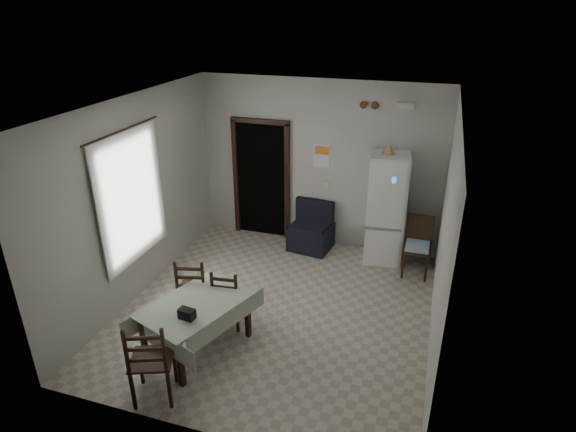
{
  "coord_description": "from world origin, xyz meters",
  "views": [
    {
      "loc": [
        1.87,
        -5.39,
        4.07
      ],
      "look_at": [
        0.0,
        0.5,
        1.25
      ],
      "focal_mm": 30.0,
      "sensor_mm": 36.0,
      "label": 1
    }
  ],
  "objects_px": {
    "dining_table": "(197,326)",
    "dining_chair_near_head": "(152,358)",
    "corner_chair": "(417,248)",
    "fridge": "(387,209)",
    "dining_chair_far_left": "(194,287)",
    "dining_chair_far_right": "(229,296)",
    "navy_seat": "(311,227)"
  },
  "relations": [
    {
      "from": "fridge",
      "to": "dining_chair_far_left",
      "type": "bearing_deg",
      "value": -138.91
    },
    {
      "from": "dining_table",
      "to": "dining_chair_near_head",
      "type": "distance_m",
      "value": 0.88
    },
    {
      "from": "fridge",
      "to": "dining_chair_near_head",
      "type": "relative_size",
      "value": 1.76
    },
    {
      "from": "corner_chair",
      "to": "dining_chair_far_right",
      "type": "relative_size",
      "value": 1.1
    },
    {
      "from": "dining_chair_far_left",
      "to": "dining_chair_far_right",
      "type": "bearing_deg",
      "value": 166.4
    },
    {
      "from": "corner_chair",
      "to": "dining_chair_near_head",
      "type": "height_order",
      "value": "dining_chair_near_head"
    },
    {
      "from": "dining_table",
      "to": "fridge",
      "type": "bearing_deg",
      "value": 78.0
    },
    {
      "from": "fridge",
      "to": "corner_chair",
      "type": "bearing_deg",
      "value": -38.22
    },
    {
      "from": "dining_chair_far_right",
      "to": "dining_chair_near_head",
      "type": "bearing_deg",
      "value": 73.72
    },
    {
      "from": "fridge",
      "to": "dining_table",
      "type": "relative_size",
      "value": 1.42
    },
    {
      "from": "dining_table",
      "to": "dining_chair_far_right",
      "type": "relative_size",
      "value": 1.49
    },
    {
      "from": "navy_seat",
      "to": "dining_chair_near_head",
      "type": "relative_size",
      "value": 0.79
    },
    {
      "from": "dining_chair_near_head",
      "to": "dining_chair_far_right",
      "type": "bearing_deg",
      "value": -120.88
    },
    {
      "from": "dining_table",
      "to": "navy_seat",
      "type": "bearing_deg",
      "value": 98.23
    },
    {
      "from": "navy_seat",
      "to": "corner_chair",
      "type": "relative_size",
      "value": 0.87
    },
    {
      "from": "dining_chair_far_right",
      "to": "dining_chair_near_head",
      "type": "distance_m",
      "value": 1.48
    },
    {
      "from": "fridge",
      "to": "navy_seat",
      "type": "distance_m",
      "value": 1.36
    },
    {
      "from": "navy_seat",
      "to": "dining_table",
      "type": "xyz_separation_m",
      "value": [
        -0.65,
        -3.01,
        -0.08
      ]
    },
    {
      "from": "fridge",
      "to": "dining_chair_far_left",
      "type": "height_order",
      "value": "fridge"
    },
    {
      "from": "dining_table",
      "to": "dining_chair_far_left",
      "type": "distance_m",
      "value": 0.7
    },
    {
      "from": "fridge",
      "to": "dining_chair_far_right",
      "type": "distance_m",
      "value": 3.02
    },
    {
      "from": "corner_chair",
      "to": "fridge",
      "type": "bearing_deg",
      "value": 148.27
    },
    {
      "from": "navy_seat",
      "to": "dining_table",
      "type": "relative_size",
      "value": 0.64
    },
    {
      "from": "corner_chair",
      "to": "dining_chair_near_head",
      "type": "relative_size",
      "value": 0.92
    },
    {
      "from": "dining_chair_far_right",
      "to": "dining_table",
      "type": "bearing_deg",
      "value": 68.17
    },
    {
      "from": "corner_chair",
      "to": "dining_chair_far_left",
      "type": "relative_size",
      "value": 1.0
    },
    {
      "from": "fridge",
      "to": "navy_seat",
      "type": "height_order",
      "value": "fridge"
    },
    {
      "from": "corner_chair",
      "to": "dining_chair_far_right",
      "type": "height_order",
      "value": "corner_chair"
    },
    {
      "from": "navy_seat",
      "to": "dining_chair_near_head",
      "type": "distance_m",
      "value": 3.95
    },
    {
      "from": "navy_seat",
      "to": "dining_chair_near_head",
      "type": "bearing_deg",
      "value": -93.33
    },
    {
      "from": "dining_table",
      "to": "dining_chair_far_right",
      "type": "height_order",
      "value": "dining_chair_far_right"
    },
    {
      "from": "dining_table",
      "to": "dining_chair_far_right",
      "type": "xyz_separation_m",
      "value": [
        0.16,
        0.6,
        0.1
      ]
    }
  ]
}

